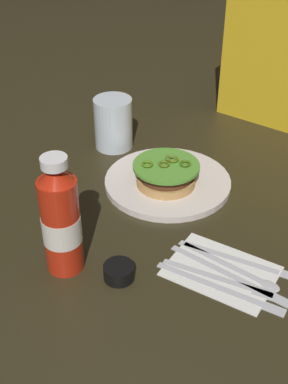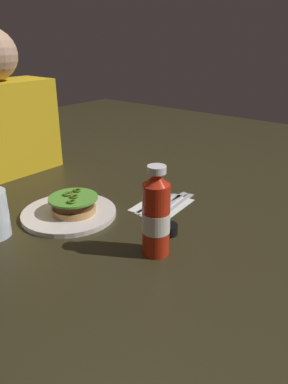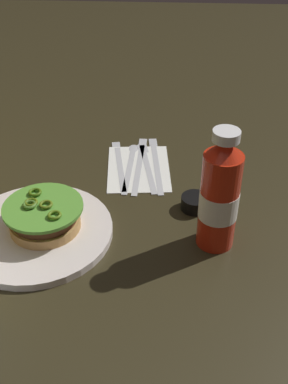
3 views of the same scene
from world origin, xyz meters
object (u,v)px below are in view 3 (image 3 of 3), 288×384
object	(u,v)px
condiment_cup	(195,203)
spoon_utensil	(131,159)
napkin	(139,168)
table_knife	(156,159)
ketchup_bottle	(219,196)
butter_knife	(140,160)
steak_knife	(119,161)
dinner_plate	(37,232)
burger_sandwich	(44,216)
fork_utensil	(146,162)

from	to	relation	value
condiment_cup	spoon_utensil	world-z (taller)	condiment_cup
napkin	table_knife	xyz separation A→B (m)	(0.03, -0.03, 0.00)
condiment_cup	table_knife	xyz separation A→B (m)	(0.16, 0.08, -0.01)
ketchup_bottle	butter_knife	distance (m)	0.30
condiment_cup	steak_knife	size ratio (longest dim) A/B	0.26
dinner_plate	napkin	world-z (taller)	dinner_plate
table_knife	steak_knife	distance (m)	0.08
dinner_plate	condiment_cup	world-z (taller)	condiment_cup
burger_sandwich	ketchup_bottle	world-z (taller)	ketchup_bottle
burger_sandwich	steak_knife	xyz separation A→B (m)	(0.24, -0.10, -0.03)
burger_sandwich	dinner_plate	bearing A→B (deg)	110.93
burger_sandwich	fork_utensil	world-z (taller)	burger_sandwich
condiment_cup	steak_knife	world-z (taller)	condiment_cup
napkin	table_knife	bearing A→B (deg)	-48.73
butter_knife	napkin	bearing A→B (deg)	178.97
burger_sandwich	butter_knife	distance (m)	0.28
spoon_utensil	steak_knife	distance (m)	0.03
butter_knife	spoon_utensil	xyz separation A→B (m)	(0.00, 0.02, -0.00)
dinner_plate	fork_utensil	xyz separation A→B (m)	(0.24, -0.18, -0.00)
napkin	table_knife	world-z (taller)	table_knife
dinner_plate	steak_knife	bearing A→B (deg)	-26.17
burger_sandwich	napkin	distance (m)	0.26
ketchup_bottle	spoon_utensil	distance (m)	0.31
burger_sandwich	napkin	size ratio (longest dim) A/B	0.77
napkin	steak_knife	bearing A→B (deg)	63.44
table_knife	burger_sandwich	bearing A→B (deg)	143.57
dinner_plate	condiment_cup	distance (m)	0.29
ketchup_bottle	steak_knife	xyz separation A→B (m)	(0.24, 0.19, -0.09)
burger_sandwich	butter_knife	bearing A→B (deg)	-31.20
napkin	spoon_utensil	distance (m)	0.03
ketchup_bottle	condiment_cup	world-z (taller)	ketchup_bottle
condiment_cup	fork_utensil	bearing A→B (deg)	33.47
napkin	spoon_utensil	xyz separation A→B (m)	(0.03, 0.02, 0.00)
ketchup_bottle	table_knife	bearing A→B (deg)	23.81
condiment_cup	dinner_plate	bearing A→B (deg)	108.48
dinner_plate	spoon_utensil	distance (m)	0.29
fork_utensil	table_knife	bearing A→B (deg)	-62.42
ketchup_bottle	napkin	xyz separation A→B (m)	(0.22, 0.15, -0.10)
napkin	table_knife	distance (m)	0.05
burger_sandwich	ketchup_bottle	xyz separation A→B (m)	(-0.00, -0.29, 0.06)
napkin	fork_utensil	size ratio (longest dim) A/B	0.92
dinner_plate	spoon_utensil	world-z (taller)	dinner_plate
steak_knife	napkin	bearing A→B (deg)	-116.56
dinner_plate	ketchup_bottle	world-z (taller)	ketchup_bottle
spoon_utensil	steak_knife	size ratio (longest dim) A/B	1.00
condiment_cup	spoon_utensil	size ratio (longest dim) A/B	0.27
burger_sandwich	ketchup_bottle	distance (m)	0.30
table_knife	spoon_utensil	distance (m)	0.05
dinner_plate	table_knife	size ratio (longest dim) A/B	1.19
dinner_plate	napkin	bearing A→B (deg)	-36.24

